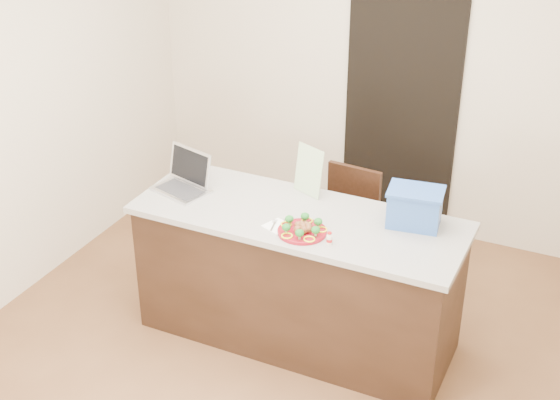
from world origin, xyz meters
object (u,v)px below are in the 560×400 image
at_px(yogurt_bottle, 329,239).
at_px(blue_box, 415,207).
at_px(plate, 302,231).
at_px(chair, 348,222).
at_px(napkin, 278,226).
at_px(island, 298,277).
at_px(laptop, 185,178).

xyz_separation_m(yogurt_bottle, blue_box, (0.37, 0.42, 0.09)).
distance_m(plate, chair, 1.00).
height_order(napkin, blue_box, blue_box).
distance_m(island, napkin, 0.50).
relative_size(plate, napkin, 2.06).
relative_size(plate, blue_box, 0.82).
bearing_deg(plate, laptop, 167.17).
height_order(island, plate, plate).
height_order(plate, yogurt_bottle, yogurt_bottle).
xyz_separation_m(plate, napkin, (-0.16, 0.00, -0.01)).
height_order(island, napkin, napkin).
xyz_separation_m(plate, yogurt_bottle, (0.19, -0.05, 0.02)).
xyz_separation_m(yogurt_bottle, chair, (-0.23, 0.96, -0.44)).
bearing_deg(napkin, chair, 82.55).
relative_size(napkin, blue_box, 0.40).
bearing_deg(laptop, blue_box, 22.05).
distance_m(island, plate, 0.52).
relative_size(plate, chair, 0.32).
bearing_deg(laptop, chair, 54.19).
height_order(napkin, yogurt_bottle, yogurt_bottle).
distance_m(island, laptop, 0.97).
xyz_separation_m(laptop, blue_box, (1.49, 0.17, 0.05)).
height_order(plate, blue_box, blue_box).
relative_size(napkin, yogurt_bottle, 1.89).
bearing_deg(chair, island, -90.14).
bearing_deg(island, plate, -60.28).
bearing_deg(blue_box, yogurt_bottle, -139.38).
bearing_deg(plate, napkin, 178.45).
height_order(plate, laptop, laptop).
relative_size(yogurt_bottle, chair, 0.08).
bearing_deg(blue_box, plate, -154.16).
xyz_separation_m(napkin, yogurt_bottle, (0.35, -0.05, 0.03)).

